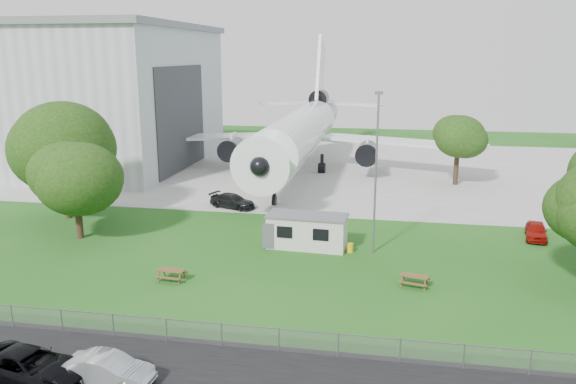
% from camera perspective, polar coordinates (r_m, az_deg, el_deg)
% --- Properties ---
extents(ground, '(160.00, 160.00, 0.00)m').
position_cam_1_polar(ground, '(38.73, -4.05, -8.48)').
color(ground, '#306B24').
extents(asphalt_strip, '(120.00, 8.00, 0.02)m').
position_cam_1_polar(asphalt_strip, '(27.69, -11.01, -18.43)').
color(asphalt_strip, black).
rests_on(asphalt_strip, ground).
extents(concrete_apron, '(120.00, 46.00, 0.03)m').
position_cam_1_polar(concrete_apron, '(74.70, 3.12, 2.48)').
color(concrete_apron, '#B7B7B2').
rests_on(concrete_apron, ground).
extents(hangar, '(43.00, 31.00, 18.55)m').
position_cam_1_polar(hangar, '(85.05, -23.63, 9.14)').
color(hangar, '#B2B7BC').
rests_on(hangar, ground).
extents(airliner, '(46.36, 47.73, 17.69)m').
position_cam_1_polar(airliner, '(72.02, 1.37, 6.32)').
color(airliner, white).
rests_on(airliner, ground).
extents(site_cabin, '(6.82, 3.05, 2.62)m').
position_cam_1_polar(site_cabin, '(43.72, 1.97, -3.98)').
color(site_cabin, beige).
rests_on(site_cabin, ground).
extents(picnic_west, '(1.93, 1.65, 0.76)m').
position_cam_1_polar(picnic_west, '(38.68, -11.71, -8.78)').
color(picnic_west, brown).
rests_on(picnic_west, ground).
extents(picnic_east, '(2.10, 1.88, 0.76)m').
position_cam_1_polar(picnic_east, '(37.90, 12.67, -9.31)').
color(picnic_east, brown).
rests_on(picnic_east, ground).
extents(fence, '(58.00, 0.04, 1.30)m').
position_cam_1_polar(fence, '(30.52, -8.58, -15.09)').
color(fence, gray).
rests_on(fence, ground).
extents(lamp_mast, '(0.16, 0.16, 12.00)m').
position_cam_1_polar(lamp_mast, '(41.81, 8.91, 1.68)').
color(lamp_mast, slate).
rests_on(lamp_mast, ground).
extents(tree_west_big, '(9.36, 9.36, 11.19)m').
position_cam_1_polar(tree_west_big, '(54.28, -21.96, 4.16)').
color(tree_west_big, '#382619').
rests_on(tree_west_big, ground).
extents(tree_west_small, '(7.59, 7.59, 8.80)m').
position_cam_1_polar(tree_west_small, '(48.05, -20.81, 1.29)').
color(tree_west_small, '#382619').
rests_on(tree_west_small, ground).
extents(tree_far_apron, '(5.99, 5.99, 8.53)m').
position_cam_1_polar(tree_far_apron, '(66.70, 16.92, 5.34)').
color(tree_far_apron, '#382619').
rests_on(tree_far_apron, ground).
extents(car_centre_sedan, '(4.30, 1.75, 1.39)m').
position_cam_1_polar(car_centre_sedan, '(28.02, -17.79, -16.83)').
color(car_centre_sedan, '#AFB3B7').
rests_on(car_centre_sedan, ground).
extents(car_west_estate, '(5.84, 3.47, 1.52)m').
position_cam_1_polar(car_west_estate, '(29.39, -24.81, -15.82)').
color(car_west_estate, black).
rests_on(car_west_estate, ground).
extents(car_ne_hatch, '(2.26, 4.20, 1.36)m').
position_cam_1_polar(car_ne_hatch, '(50.09, 23.89, -3.63)').
color(car_ne_hatch, '#920D07').
rests_on(car_ne_hatch, ground).
extents(car_apron_van, '(5.06, 3.34, 1.36)m').
position_cam_1_polar(car_apron_van, '(55.19, -5.66, -0.93)').
color(car_apron_van, black).
rests_on(car_apron_van, ground).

